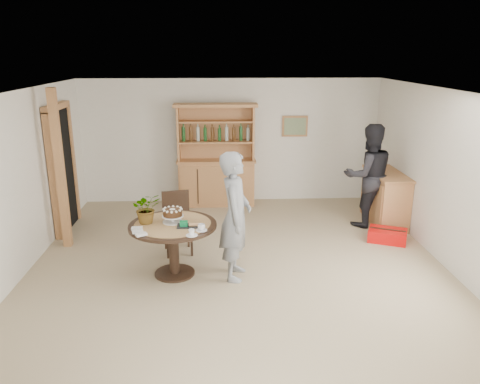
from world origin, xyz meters
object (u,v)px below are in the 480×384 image
at_px(hutch, 216,171).
at_px(red_suitcase, 387,235).
at_px(adult_person, 368,176).
at_px(dining_table, 173,234).
at_px(dining_chair, 177,218).
at_px(sideboard, 385,198).
at_px(teen_boy, 235,216).

relative_size(hutch, red_suitcase, 2.87).
relative_size(hutch, adult_person, 1.12).
distance_m(dining_table, dining_chair, 0.83).
distance_m(adult_person, red_suitcase, 1.13).
height_order(sideboard, adult_person, adult_person).
xyz_separation_m(hutch, dining_chair, (-0.61, -2.32, -0.15)).
height_order(adult_person, red_suitcase, adult_person).
bearing_deg(teen_boy, hutch, 12.40).
xyz_separation_m(hutch, red_suitcase, (2.80, -2.12, -0.59)).
relative_size(dining_chair, adult_person, 0.52).
bearing_deg(teen_boy, dining_table, 91.27).
relative_size(hutch, dining_chair, 2.16).
bearing_deg(sideboard, teen_boy, -144.30).
height_order(hutch, sideboard, hutch).
bearing_deg(adult_person, dining_table, 21.69).
xyz_separation_m(hutch, adult_person, (2.66, -1.35, 0.23)).
relative_size(hutch, dining_table, 1.70).
distance_m(hutch, adult_person, 2.99).
relative_size(teen_boy, red_suitcase, 2.49).
relative_size(teen_boy, adult_person, 0.97).
bearing_deg(hutch, dining_chair, -104.86).
distance_m(sideboard, adult_person, 0.59).
distance_m(dining_chair, adult_person, 3.44).
height_order(dining_chair, adult_person, adult_person).
bearing_deg(sideboard, hutch, 157.79).
bearing_deg(adult_person, hutch, -34.00).
distance_m(dining_chair, teen_boy, 1.32).
relative_size(dining_table, adult_person, 0.66).
bearing_deg(teen_boy, sideboard, -46.32).
bearing_deg(sideboard, red_suitcase, -105.27).
height_order(dining_chair, teen_boy, teen_boy).
height_order(hutch, dining_chair, hutch).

